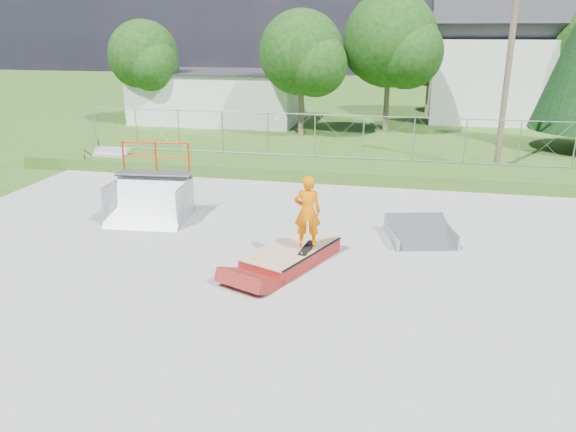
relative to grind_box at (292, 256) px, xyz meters
name	(u,v)px	position (x,y,z in m)	size (l,w,h in m)	color
ground	(245,267)	(-1.08, -0.48, -0.20)	(120.00, 120.00, 0.00)	#2D5C1A
concrete_pad	(245,266)	(-1.08, -0.48, -0.18)	(20.00, 16.00, 0.04)	#9C9C99
grass_berm	(310,168)	(-1.08, 9.02, 0.05)	(24.00, 3.00, 0.50)	#2D5C1A
grind_box	(292,256)	(0.00, 0.00, 0.00)	(2.24, 2.98, 0.40)	maroon
quarter_pipe	(147,186)	(-4.90, 2.22, 0.95)	(2.29, 1.94, 2.29)	#A6A9AF
flat_bank_ramp	(421,233)	(3.19, 2.23, 0.06)	(1.69, 1.80, 0.52)	#A6A9AF
skateboard	(307,248)	(0.40, -0.04, 0.24)	(0.22, 0.80, 0.02)	black
skater	(307,214)	(0.40, -0.04, 1.14)	(0.65, 0.43, 1.79)	#F16A00
concrete_stairs	(108,159)	(-9.58, 8.22, 0.20)	(1.50, 1.60, 0.80)	#9C9C99
chain_link_fence	(315,136)	(-1.08, 10.02, 1.20)	(20.00, 0.06, 1.80)	gray
utility_building_flat	(220,97)	(-9.08, 21.52, 1.30)	(10.00, 6.00, 3.00)	silver
gable_house	(498,58)	(7.92, 25.52, 3.64)	(8.40, 6.08, 8.94)	silver
utility_pole	(508,71)	(6.42, 11.52, 3.80)	(0.24, 0.24, 8.00)	brown
tree_left_near	(306,56)	(-2.83, 17.36, 4.04)	(4.76, 4.48, 6.65)	brown
tree_center	(395,44)	(1.70, 19.33, 4.65)	(5.44, 5.12, 7.60)	brown
tree_left_far	(146,58)	(-12.85, 19.37, 3.74)	(4.42, 4.16, 6.18)	brown
tree_back_mid	(434,60)	(4.13, 27.38, 3.43)	(4.08, 3.84, 5.70)	brown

